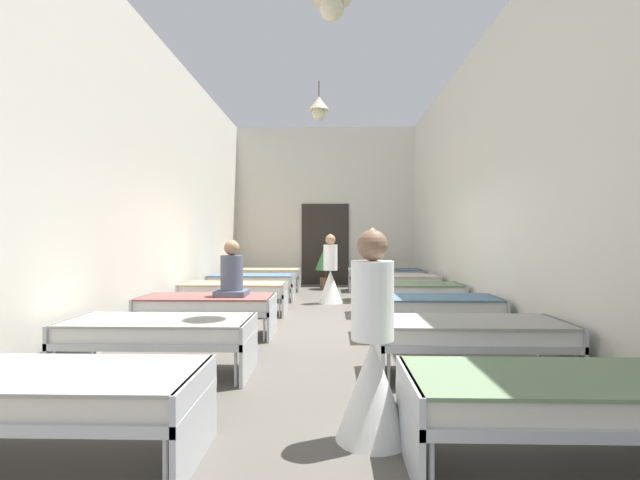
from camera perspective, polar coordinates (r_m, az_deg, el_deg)
ground_plane at (r=7.36m, az=-0.00°, el=-11.11°), size 5.88×12.70×0.10m
room_shell at (r=8.46m, az=0.21°, el=6.70°), size 5.68×12.30×4.69m
bed_left_row_0 at (r=3.41m, az=-31.31°, el=-16.34°), size 1.90×0.84×0.57m
bed_right_row_0 at (r=3.24m, az=28.52°, el=-17.26°), size 1.90×0.84×0.57m
bed_left_row_1 at (r=4.96m, az=-19.89°, el=-11.01°), size 1.90×0.84×0.57m
bed_right_row_1 at (r=4.85m, az=18.69°, el=-11.29°), size 1.90×0.84×0.57m
bed_left_row_2 at (r=6.63m, az=-14.22°, el=-8.11°), size 1.90×0.84×0.57m
bed_right_row_2 at (r=6.54m, az=14.01°, el=-8.22°), size 1.90×0.84×0.57m
bed_left_row_3 at (r=8.35m, az=-10.89°, el=-6.34°), size 1.90×0.84×0.57m
bed_right_row_3 at (r=8.28m, az=11.31°, el=-6.40°), size 1.90×0.84×0.57m
bed_left_row_4 at (r=10.09m, az=-8.72°, el=-5.17°), size 1.90×0.84×0.57m
bed_right_row_4 at (r=10.03m, az=9.55°, el=-5.21°), size 1.90×0.84×0.57m
bed_left_row_5 at (r=11.84m, az=-7.19°, el=-4.34°), size 1.90×0.84×0.57m
bed_right_row_5 at (r=11.79m, az=8.33°, el=-4.36°), size 1.90×0.84×0.57m
nurse_near_aisle at (r=9.58m, az=1.34°, el=-4.92°), size 0.52×0.52×1.49m
nurse_mid_aisle at (r=3.26m, az=6.72°, el=-15.46°), size 0.52×0.52×1.49m
patient_seated_primary at (r=6.50m, az=-11.23°, el=-4.46°), size 0.44×0.44×0.80m
potted_plant at (r=12.08m, az=0.76°, el=-2.55°), size 0.58×0.58×1.25m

